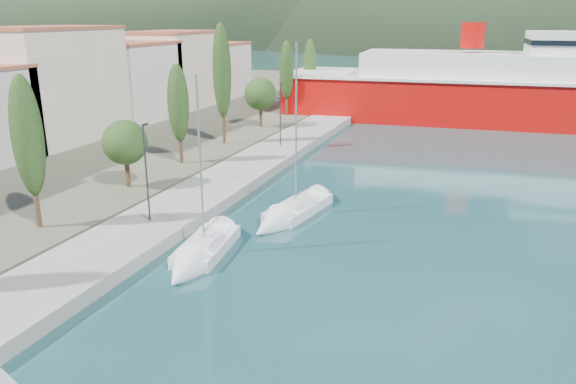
% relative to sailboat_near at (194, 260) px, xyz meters
% --- Properties ---
extents(ground, '(1400.00, 1400.00, 0.00)m').
position_rel_sailboat_near_xyz_m(ground, '(4.03, 109.79, -0.30)').
color(ground, '#1E494C').
extents(quay, '(5.00, 88.00, 0.80)m').
position_rel_sailboat_near_xyz_m(quay, '(-4.97, 15.79, 0.10)').
color(quay, gray).
rests_on(quay, ground).
extents(town_buildings, '(9.20, 69.20, 11.30)m').
position_rel_sailboat_near_xyz_m(town_buildings, '(-27.97, 26.70, 5.27)').
color(town_buildings, beige).
rests_on(town_buildings, land_strip).
extents(tree_row, '(3.67, 63.52, 11.70)m').
position_rel_sailboat_near_xyz_m(tree_row, '(-10.79, 22.67, 5.38)').
color(tree_row, '#47301E').
rests_on(tree_row, land_strip).
extents(lamp_posts, '(0.15, 46.00, 6.06)m').
position_rel_sailboat_near_xyz_m(lamp_posts, '(-4.97, 3.25, 3.78)').
color(lamp_posts, '#2D2D33').
rests_on(lamp_posts, quay).
extents(sailboat_near, '(3.21, 7.86, 10.97)m').
position_rel_sailboat_near_xyz_m(sailboat_near, '(0.00, 0.00, 0.00)').
color(sailboat_near, silver).
rests_on(sailboat_near, ground).
extents(sailboat_mid, '(3.60, 8.81, 12.32)m').
position_rel_sailboat_near_xyz_m(sailboat_mid, '(2.16, 7.96, 0.00)').
color(sailboat_mid, silver).
rests_on(sailboat_mid, ground).
extents(ferry, '(65.48, 18.26, 12.84)m').
position_rel_sailboat_near_xyz_m(ferry, '(20.06, 52.32, 3.61)').
color(ferry, '#B10A08').
rests_on(ferry, ground).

